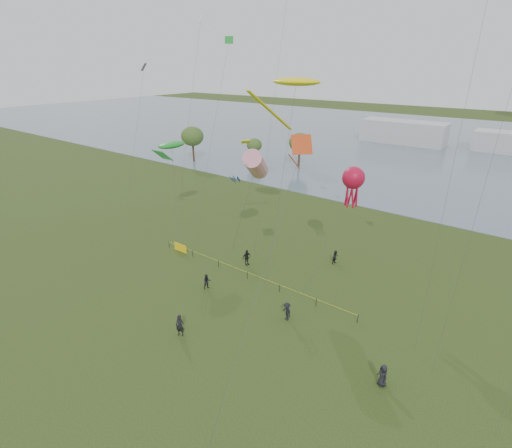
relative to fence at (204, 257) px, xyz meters
The scene contains 17 objects.
ground_plane 15.85m from the fence, 53.97° to the right, with size 400.00×400.00×0.00m, color #223310.
lake 87.69m from the fence, 83.90° to the left, with size 400.00×120.00×0.08m, color slate.
pavilion_left 82.27m from the fence, 91.87° to the left, with size 22.00×8.00×6.00m, color silver.
trees 44.74m from the fence, 123.27° to the left, with size 26.33×14.91×7.79m.
fence is the anchor object (origin of this frame).
spectator_a 5.57m from the fence, 43.33° to the right, with size 0.76×0.59×1.56m, color black.
spectator_b 13.38m from the fence, 14.14° to the right, with size 1.11×0.64×1.71m, color black.
spectator_c 4.86m from the fence, 27.79° to the left, with size 1.06×0.44×1.80m, color black.
spectator_d 22.76m from the fence, 13.77° to the right, with size 0.84×0.55×1.72m, color black.
spectator_f 12.37m from the fence, 55.25° to the right, with size 0.71×0.46×1.94m, color black.
spectator_g 14.67m from the fence, 34.71° to the left, with size 0.76×0.60×1.57m, color black.
kite_stingray 20.72m from the fence, 44.46° to the left, with size 5.01×10.04×19.32m.
kite_windsock 11.90m from the fence, 46.10° to the left, with size 5.20×5.25×12.89m.
kite_creature 15.02m from the fence, 152.95° to the left, with size 5.01×5.90×11.60m.
kite_octopus 18.26m from the fence, 26.62° to the left, with size 2.15×8.51×11.64m.
kite_delta 20.51m from the fence, 18.28° to the right, with size 2.66×13.27×16.14m.
small_kites 26.56m from the fence, 31.82° to the left, with size 38.45×9.55×10.45m.
Camera 1 is at (17.18, -13.21, 20.57)m, focal length 26.00 mm.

